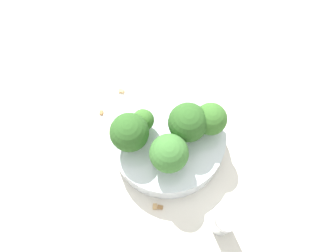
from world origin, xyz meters
name	(u,v)px	position (x,y,z in m)	size (l,w,h in m)	color
ground_plane	(168,145)	(0.00, 0.00, 0.00)	(3.00, 3.00, 0.00)	silver
bowl	(168,140)	(0.00, 0.00, 0.02)	(0.17, 0.17, 0.04)	silver
broccoli_floret_0	(143,120)	(-0.04, 0.01, 0.07)	(0.03, 0.03, 0.04)	#84AD66
broccoli_floret_1	(188,123)	(0.03, 0.01, 0.08)	(0.06, 0.06, 0.07)	#84AD66
broccoli_floret_2	(211,119)	(0.06, 0.02, 0.07)	(0.05, 0.05, 0.06)	#8EB770
broccoli_floret_3	(169,154)	(0.01, -0.04, 0.08)	(0.05, 0.05, 0.06)	#84AD66
broccoli_floret_4	(130,133)	(-0.05, -0.02, 0.08)	(0.05, 0.05, 0.06)	#8EB770
pepper_shaker	(224,223)	(0.09, -0.11, 0.03)	(0.03, 0.03, 0.07)	#B2B7BC
almond_crumb_0	(101,112)	(-0.12, 0.04, 0.00)	(0.01, 0.01, 0.01)	olive
almond_crumb_1	(161,207)	(0.00, -0.10, 0.00)	(0.01, 0.01, 0.01)	olive
almond_crumb_2	(121,90)	(-0.09, 0.09, 0.00)	(0.01, 0.01, 0.01)	tan
almond_crumb_3	(155,206)	(-0.01, -0.10, 0.00)	(0.01, 0.01, 0.01)	tan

